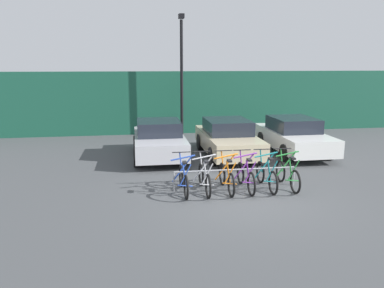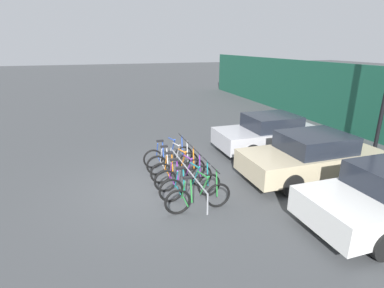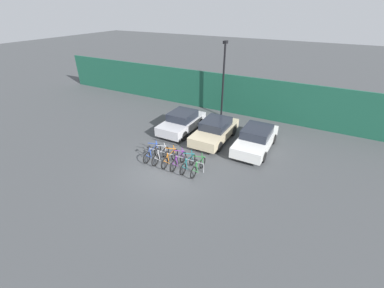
% 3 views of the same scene
% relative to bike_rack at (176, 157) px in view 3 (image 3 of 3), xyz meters
% --- Properties ---
extents(ground_plane, '(120.00, 120.00, 0.00)m').
position_rel_bike_rack_xyz_m(ground_plane, '(0.02, -0.68, -0.48)').
color(ground_plane, '#424447').
extents(hoarding_wall, '(36.00, 0.16, 3.10)m').
position_rel_bike_rack_xyz_m(hoarding_wall, '(0.02, 8.82, 1.07)').
color(hoarding_wall, '#19513D').
rests_on(hoarding_wall, ground).
extents(bike_rack, '(3.54, 0.04, 0.57)m').
position_rel_bike_rack_xyz_m(bike_rack, '(0.00, 0.00, 0.00)').
color(bike_rack, gray).
rests_on(bike_rack, ground).
extents(bicycle_blue, '(0.68, 1.71, 1.05)m').
position_rel_bike_rack_xyz_m(bicycle_blue, '(-1.50, -0.15, -0.11)').
color(bicycle_blue, black).
rests_on(bicycle_blue, ground).
extents(bicycle_silver, '(0.68, 1.71, 1.05)m').
position_rel_bike_rack_xyz_m(bicycle_silver, '(-0.91, -0.15, -0.11)').
color(bicycle_silver, black).
rests_on(bicycle_silver, ground).
extents(bicycle_orange, '(0.68, 1.71, 1.05)m').
position_rel_bike_rack_xyz_m(bicycle_orange, '(-0.29, -0.15, -0.11)').
color(bicycle_orange, black).
rests_on(bicycle_orange, ground).
extents(bicycle_purple, '(0.68, 1.71, 1.05)m').
position_rel_bike_rack_xyz_m(bicycle_purple, '(0.26, -0.15, -0.11)').
color(bicycle_purple, black).
rests_on(bicycle_purple, ground).
extents(bicycle_teal, '(0.68, 1.71, 1.05)m').
position_rel_bike_rack_xyz_m(bicycle_teal, '(0.87, -0.15, -0.11)').
color(bicycle_teal, black).
rests_on(bicycle_teal, ground).
extents(bicycle_green, '(0.68, 1.71, 1.05)m').
position_rel_bike_rack_xyz_m(bicycle_green, '(1.50, -0.15, -0.11)').
color(bicycle_green, black).
rests_on(bicycle_green, ground).
extents(car_silver, '(1.91, 4.02, 1.40)m').
position_rel_bike_rack_xyz_m(car_silver, '(-1.88, 3.91, 0.21)').
color(car_silver, '#B7B7BC').
rests_on(car_silver, ground).
extents(car_beige, '(1.91, 4.24, 1.40)m').
position_rel_bike_rack_xyz_m(car_beige, '(0.72, 3.76, 0.21)').
color(car_beige, '#C1B28E').
rests_on(car_beige, ground).
extents(car_white, '(1.91, 4.30, 1.40)m').
position_rel_bike_rack_xyz_m(car_white, '(3.41, 3.87, 0.21)').
color(car_white, silver).
rests_on(car_white, ground).
extents(lamp_post, '(0.24, 0.44, 5.67)m').
position_rel_bike_rack_xyz_m(lamp_post, '(-0.52, 7.83, 2.70)').
color(lamp_post, black).
rests_on(lamp_post, ground).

